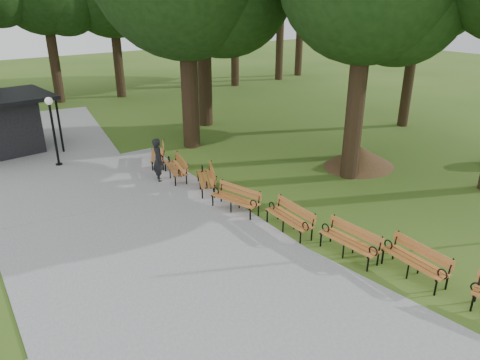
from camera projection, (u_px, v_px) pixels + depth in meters
ground at (307, 245)px, 13.09m from camera, size 100.00×100.00×0.00m
path at (137, 243)px, 13.13m from camera, size 12.00×38.00×0.06m
person at (158, 160)px, 17.30m from camera, size 0.57×0.72×1.74m
lamp_post at (51, 117)px, 18.37m from camera, size 0.32×0.32×2.97m
dirt_mound at (360, 157)px, 18.95m from camera, size 2.73×2.73×0.89m
bench_1 at (415, 262)px, 11.48m from camera, size 0.77×1.94×0.88m
bench_2 at (349, 242)px, 12.39m from camera, size 0.72×1.93×0.88m
bench_3 at (289, 218)px, 13.70m from camera, size 0.74×1.93×0.88m
bench_4 at (235, 200)px, 14.97m from camera, size 1.10×2.00×0.88m
bench_5 at (206, 179)px, 16.64m from camera, size 1.41×1.99×0.88m
bench_6 at (175, 168)px, 17.69m from camera, size 1.09×2.00×0.88m
bench_7 at (157, 155)px, 19.18m from camera, size 1.42×1.99×0.88m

